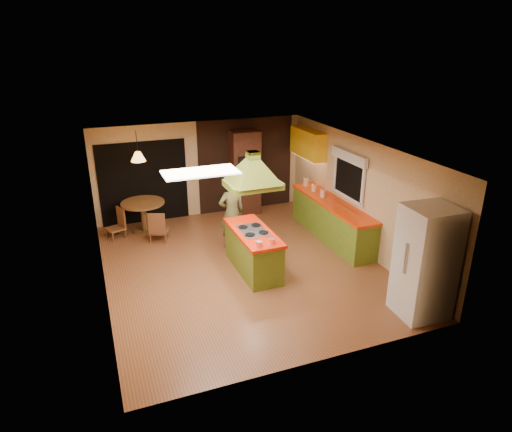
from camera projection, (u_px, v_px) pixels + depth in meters
name	position (u px, v px, depth m)	size (l,w,h in m)	color
ground	(242.00, 266.00, 9.60)	(6.50, 6.50, 0.00)	brown
room_walls	(242.00, 210.00, 9.14)	(5.50, 6.50, 6.50)	beige
ceiling_plane	(241.00, 149.00, 8.68)	(6.50, 6.50, 0.00)	silver
brick_panel	(246.00, 165.00, 12.36)	(2.64, 0.03, 2.50)	#381E14
nook_opening	(144.00, 183.00, 11.52)	(2.20, 0.03, 2.10)	black
right_counter	(331.00, 220.00, 10.76)	(0.62, 3.05, 0.92)	olive
upper_cabinets	(308.00, 143.00, 11.64)	(0.34, 1.40, 0.70)	yellow
window_right	(349.00, 167.00, 10.19)	(0.12, 1.35, 1.06)	black
fluor_panel	(200.00, 172.00, 7.27)	(1.20, 0.60, 0.03)	white
kitchen_island	(253.00, 250.00, 9.27)	(0.72, 1.76, 0.90)	#5D721C
range_hood	(253.00, 164.00, 8.60)	(1.03, 0.75, 0.79)	#616C1B
man	(232.00, 213.00, 10.17)	(0.61, 0.40, 1.67)	brown
refrigerator	(425.00, 262.00, 7.63)	(0.81, 0.77, 1.97)	silver
wall_oven	(245.00, 173.00, 12.12)	(0.77, 0.64, 2.24)	#482317
dining_table	(143.00, 211.00, 11.07)	(1.04, 1.04, 0.78)	brown
chair_left	(115.00, 224.00, 10.83)	(0.39, 0.39, 0.71)	brown
chair_near	(159.00, 226.00, 10.65)	(0.41, 0.41, 0.75)	brown
pendant_lamp	(138.00, 157.00, 10.57)	(0.34, 0.34, 0.22)	#FF9E3F
canister_large	(306.00, 182.00, 11.67)	(0.13, 0.13, 0.19)	#F0E4C1
canister_medium	(323.00, 193.00, 10.87)	(0.13, 0.13, 0.18)	#FAE1C9
canister_small	(314.00, 188.00, 11.27)	(0.12, 0.12, 0.17)	#FFF3CD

